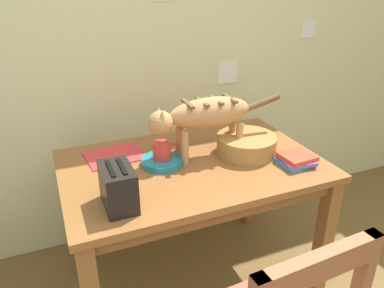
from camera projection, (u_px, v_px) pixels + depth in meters
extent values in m
cube|color=beige|center=(153.00, 39.00, 2.17)|extent=(5.30, 0.10, 2.50)
cube|color=white|center=(228.00, 73.00, 2.39)|extent=(0.14, 0.01, 0.14)
cube|color=white|center=(308.00, 29.00, 2.50)|extent=(0.11, 0.01, 0.11)
cube|color=brown|center=(192.00, 166.00, 1.84)|extent=(1.26, 0.82, 0.03)
cube|color=brown|center=(192.00, 175.00, 1.86)|extent=(1.18, 0.74, 0.07)
cube|color=brown|center=(323.00, 241.00, 1.90)|extent=(0.07, 0.07, 0.72)
cube|color=brown|center=(73.00, 215.00, 2.10)|extent=(0.07, 0.07, 0.72)
cube|color=brown|center=(251.00, 176.00, 2.50)|extent=(0.07, 0.07, 0.72)
ellipsoid|color=tan|center=(210.00, 112.00, 1.80)|extent=(0.42, 0.15, 0.15)
cube|color=brown|center=(230.00, 98.00, 1.81)|extent=(0.02, 0.14, 0.01)
cube|color=brown|center=(216.00, 100.00, 1.79)|extent=(0.02, 0.14, 0.01)
cube|color=brown|center=(202.00, 102.00, 1.76)|extent=(0.02, 0.14, 0.01)
cube|color=brown|center=(188.00, 104.00, 1.74)|extent=(0.02, 0.14, 0.01)
cylinder|color=tan|center=(185.00, 148.00, 1.78)|extent=(0.04, 0.04, 0.17)
cylinder|color=tan|center=(179.00, 142.00, 1.85)|extent=(0.04, 0.04, 0.17)
cylinder|color=tan|center=(239.00, 139.00, 1.88)|extent=(0.04, 0.04, 0.17)
cylinder|color=tan|center=(232.00, 133.00, 1.95)|extent=(0.04, 0.04, 0.17)
sphere|color=tan|center=(161.00, 123.00, 1.73)|extent=(0.12, 0.12, 0.12)
cone|color=tan|center=(162.00, 115.00, 1.68)|extent=(0.04, 0.04, 0.05)
cone|color=tan|center=(158.00, 111.00, 1.73)|extent=(0.04, 0.04, 0.05)
cylinder|color=brown|center=(263.00, 102.00, 1.89)|extent=(0.19, 0.03, 0.07)
cylinder|color=teal|center=(162.00, 161.00, 1.81)|extent=(0.20, 0.20, 0.03)
cylinder|color=red|center=(162.00, 151.00, 1.79)|extent=(0.09, 0.09, 0.08)
torus|color=red|center=(173.00, 148.00, 1.80)|extent=(0.06, 0.01, 0.06)
cube|color=#E3353A|center=(115.00, 156.00, 1.89)|extent=(0.31, 0.25, 0.01)
cube|color=#3286C8|center=(295.00, 163.00, 1.81)|extent=(0.16, 0.15, 0.02)
cube|color=#8D4FA5|center=(297.00, 160.00, 1.80)|extent=(0.17, 0.15, 0.01)
cube|color=#D4432A|center=(297.00, 156.00, 1.80)|extent=(0.16, 0.15, 0.02)
cylinder|color=#A7763B|center=(246.00, 145.00, 1.90)|extent=(0.30, 0.30, 0.10)
cylinder|color=#4B351A|center=(246.00, 144.00, 1.90)|extent=(0.25, 0.25, 0.08)
cube|color=black|center=(118.00, 187.00, 1.46)|extent=(0.12, 0.20, 0.17)
cube|color=black|center=(110.00, 168.00, 1.42)|extent=(0.02, 0.14, 0.01)
cube|color=black|center=(122.00, 166.00, 1.43)|extent=(0.02, 0.14, 0.01)
cube|color=#955433|center=(320.00, 266.00, 0.97)|extent=(0.42, 0.06, 0.08)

